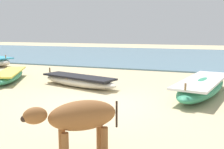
{
  "coord_description": "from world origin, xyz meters",
  "views": [
    {
      "loc": [
        3.28,
        -7.22,
        2.14
      ],
      "look_at": [
        -0.23,
        1.95,
        0.6
      ],
      "focal_mm": 43.43,
      "sensor_mm": 36.0,
      "label": 1
    }
  ],
  "objects_px": {
    "fishing_boat_1": "(78,81)",
    "fishing_boat_3": "(202,86)",
    "fishing_boat_5": "(10,75)",
    "cow_adult_brown": "(80,118)"
  },
  "relations": [
    {
      "from": "fishing_boat_1",
      "to": "fishing_boat_3",
      "type": "height_order",
      "value": "fishing_boat_3"
    },
    {
      "from": "fishing_boat_5",
      "to": "cow_adult_brown",
      "type": "relative_size",
      "value": 2.71
    },
    {
      "from": "fishing_boat_3",
      "to": "fishing_boat_1",
      "type": "bearing_deg",
      "value": -77.65
    },
    {
      "from": "cow_adult_brown",
      "to": "fishing_boat_5",
      "type": "bearing_deg",
      "value": -84.12
    },
    {
      "from": "fishing_boat_1",
      "to": "fishing_boat_3",
      "type": "xyz_separation_m",
      "value": [
        4.66,
        0.2,
        0.07
      ]
    },
    {
      "from": "fishing_boat_1",
      "to": "fishing_boat_5",
      "type": "xyz_separation_m",
      "value": [
        -3.47,
        0.08,
        -0.0
      ]
    },
    {
      "from": "fishing_boat_3",
      "to": "cow_adult_brown",
      "type": "bearing_deg",
      "value": -6.21
    },
    {
      "from": "fishing_boat_5",
      "to": "cow_adult_brown",
      "type": "xyz_separation_m",
      "value": [
        6.47,
        -5.67,
        0.51
      ]
    },
    {
      "from": "fishing_boat_3",
      "to": "fishing_boat_5",
      "type": "bearing_deg",
      "value": -79.27
    },
    {
      "from": "fishing_boat_1",
      "to": "fishing_boat_5",
      "type": "bearing_deg",
      "value": 14.38
    }
  ]
}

